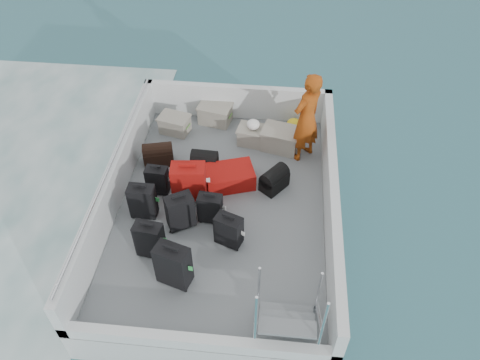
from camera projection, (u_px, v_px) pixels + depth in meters
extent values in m
plane|color=#184656|center=(223.00, 229.00, 8.10)|extent=(160.00, 160.00, 0.00)
cube|color=silver|center=(223.00, 218.00, 7.89)|extent=(3.60, 5.00, 0.60)
cube|color=slate|center=(222.00, 205.00, 7.67)|extent=(3.30, 4.70, 0.02)
cube|color=silver|center=(115.00, 182.00, 7.54)|extent=(0.14, 5.00, 0.70)
cube|color=silver|center=(331.00, 198.00, 7.30)|extent=(0.14, 5.00, 0.70)
cube|color=silver|center=(237.00, 102.00, 9.14)|extent=(3.60, 0.14, 0.70)
cube|color=silver|center=(197.00, 342.00, 5.88)|extent=(3.60, 0.14, 0.20)
cylinder|color=silver|center=(110.00, 164.00, 7.26)|extent=(0.04, 4.80, 0.04)
cube|color=black|center=(150.00, 240.00, 6.76)|extent=(0.43, 0.28, 0.62)
cube|color=black|center=(143.00, 202.00, 7.30)|extent=(0.41, 0.23, 0.61)
cube|color=black|center=(158.00, 180.00, 7.71)|extent=(0.37, 0.24, 0.52)
cube|color=black|center=(173.00, 266.00, 6.39)|extent=(0.52, 0.40, 0.71)
cube|color=black|center=(180.00, 212.00, 7.15)|extent=(0.48, 0.42, 0.62)
cube|color=#98100B|center=(189.00, 184.00, 7.49)|extent=(0.57, 0.37, 0.74)
cube|color=black|center=(229.00, 231.00, 6.93)|extent=(0.45, 0.36, 0.55)
cube|color=black|center=(210.00, 209.00, 7.26)|extent=(0.39, 0.24, 0.52)
cube|color=#98100B|center=(229.00, 177.00, 7.91)|extent=(0.93, 0.76, 0.32)
cube|color=gray|center=(175.00, 125.00, 8.93)|extent=(0.60, 0.48, 0.32)
cube|color=gray|center=(215.00, 114.00, 9.13)|extent=(0.66, 0.52, 0.35)
cube|color=gray|center=(253.00, 136.00, 8.68)|extent=(0.58, 0.45, 0.32)
cube|color=gray|center=(281.00, 140.00, 8.55)|extent=(0.73, 0.58, 0.39)
ellipsoid|color=yellow|center=(294.00, 124.00, 9.02)|extent=(0.28, 0.26, 0.22)
ellipsoid|color=white|center=(253.00, 126.00, 8.51)|extent=(0.24, 0.24, 0.18)
imported|color=#DC5914|center=(307.00, 118.00, 7.95)|extent=(0.72, 0.73, 1.69)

